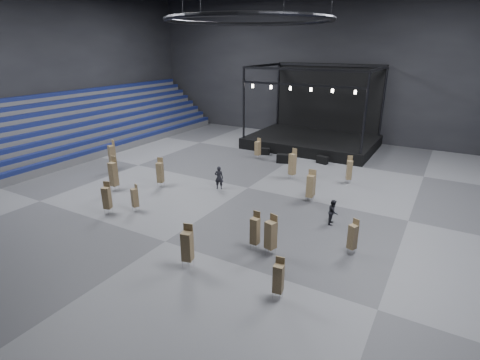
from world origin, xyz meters
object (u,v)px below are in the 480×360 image
Objects in this scene: chair_stack_6 at (258,148)px; chair_stack_10 at (112,156)px; chair_stack_9 at (187,245)px; chair_stack_13 at (271,234)px; man_center at (219,178)px; chair_stack_12 at (160,172)px; flight_case_mid at (283,159)px; chair_stack_1 at (349,170)px; chair_stack_11 at (107,197)px; chair_stack_4 at (293,164)px; chair_stack_7 at (135,197)px; flight_case_right at (322,160)px; chair_stack_3 at (278,278)px; chair_stack_2 at (113,174)px; chair_stack_0 at (255,230)px; stage at (314,133)px; chair_stack_5 at (310,186)px; chair_stack_8 at (353,236)px; crew_member at (333,212)px; flight_case_left at (265,151)px; chair_stack_14 at (312,185)px.

chair_stack_6 is 14.45m from chair_stack_10.
chair_stack_9 is 1.01× the size of chair_stack_13.
chair_stack_6 is 1.11× the size of man_center.
chair_stack_9 is at bearing -62.92° from chair_stack_12.
flight_case_mid is 16.61m from chair_stack_10.
flight_case_mid is at bearing 137.17° from chair_stack_1.
chair_stack_11 is 0.94× the size of chair_stack_12.
chair_stack_7 is (-7.11, -12.03, -0.36)m from chair_stack_4.
chair_stack_11 is at bearing -116.12° from flight_case_right.
chair_stack_7 is 1.03× the size of man_center.
chair_stack_3 is 13.59m from chair_stack_7.
chair_stack_3 is (17.38, -5.99, -0.36)m from chair_stack_2.
chair_stack_4 is 6.86m from man_center.
chair_stack_6 is (-8.41, 16.54, -0.07)m from chair_stack_0.
chair_stack_10 is 1.20× the size of chair_stack_12.
chair_stack_1 reaches higher than chair_stack_11.
stage is 25.64m from chair_stack_13.
flight_case_right is at bearing 116.08° from chair_stack_13.
chair_stack_7 is at bearing -147.99° from chair_stack_5.
chair_stack_8 is at bearing -10.89° from chair_stack_11.
chair_stack_7 is 0.82× the size of chair_stack_13.
chair_stack_12 is (-14.73, 8.57, 0.18)m from chair_stack_3.
chair_stack_6 is (-5.56, 4.06, -0.26)m from chair_stack_4.
chair_stack_3 is 1.09× the size of man_center.
flight_case_mid is 0.79× the size of crew_member.
chair_stack_8 is 16.67m from chair_stack_11.
flight_case_left is 0.45× the size of chair_stack_11.
chair_stack_10 reaches higher than chair_stack_3.
man_center is at bearing -100.12° from flight_case_mid.
chair_stack_9 is (7.72, -3.91, 0.26)m from chair_stack_7.
flight_case_right is at bearing 42.12° from chair_stack_11.
chair_stack_12 is (-12.02, -3.15, -0.03)m from chair_stack_5.
flight_case_left is 0.45× the size of chair_stack_14.
chair_stack_8 is (13.50, -15.99, 0.76)m from flight_case_left.
chair_stack_1 is 16.08m from chair_stack_12.
stage is 20.71m from chair_stack_12.
stage is at bearing 116.17° from flight_case_right.
chair_stack_0 is at bearing -71.66° from flight_case_mid.
chair_stack_10 is at bearing 113.69° from chair_stack_11.
chair_stack_5 is 1.51× the size of crew_member.
chair_stack_7 reaches higher than flight_case_mid.
stage is 5.74× the size of chair_stack_1.
chair_stack_7 is (-1.49, -17.84, 0.70)m from flight_case_left.
chair_stack_4 is at bearing -79.39° from stage.
chair_stack_12 is at bearing 2.71° from man_center.
chair_stack_2 is 15.75m from chair_stack_5.
man_center is (-12.19, 4.85, -0.14)m from chair_stack_8.
chair_stack_6 is (0.05, -1.76, 0.80)m from flight_case_left.
chair_stack_8 is (15.00, 1.85, 0.06)m from chair_stack_7.
chair_stack_0 is 4.62m from chair_stack_3.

